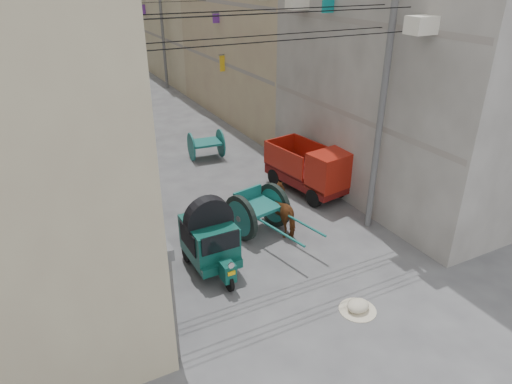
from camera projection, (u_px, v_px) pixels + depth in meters
shutters_left at (105, 179)px, 14.98m from camera, size 0.18×14.40×2.88m
signboards at (133, 56)px, 24.74m from camera, size 8.22×40.52×5.67m
utility_poles at (157, 59)px, 20.78m from camera, size 7.40×22.20×8.00m
auto_rickshaw at (210, 237)px, 12.68m from camera, size 1.38×2.39×1.68m
tonga_cart at (258, 211)px, 14.52m from camera, size 1.88×3.45×1.48m
mini_truck at (315, 172)px, 16.89m from camera, size 2.03×3.60×1.92m
second_cart at (206, 144)px, 20.31m from camera, size 1.54×1.39×1.26m
feed_sack at (358, 306)px, 11.36m from camera, size 0.58×0.47×0.29m
horse at (286, 210)px, 14.67m from camera, size 0.80×1.68×1.41m
distant_car_white at (82, 92)px, 29.16m from camera, size 2.07×3.85×1.24m
distant_car_grey at (125, 80)px, 32.51m from camera, size 1.92×3.40×1.06m
distant_car_green at (94, 68)px, 36.59m from camera, size 2.25×3.88×1.06m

